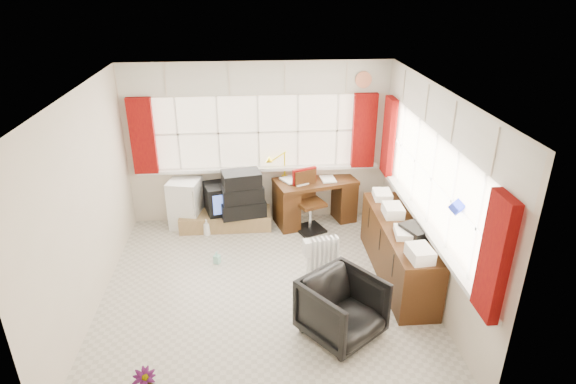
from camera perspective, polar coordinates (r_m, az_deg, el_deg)
name	(u,v)px	position (r m, az deg, el deg)	size (l,w,h in m)	color
ground	(265,290)	(6.18, -2.73, -11.53)	(4.00, 4.00, 0.00)	beige
room_walls	(262,181)	(5.44, -3.04, 1.36)	(4.00, 4.00, 4.00)	beige
window_back	(259,164)	(7.45, -3.42, 3.30)	(3.70, 0.12, 3.60)	beige
window_right	(424,218)	(6.04, 15.87, -2.96)	(0.12, 3.70, 3.60)	beige
curtains	(330,154)	(6.40, 5.03, 4.49)	(3.83, 3.83, 1.15)	maroon
overhead_cabinets	(336,93)	(6.23, 5.73, 11.56)	(3.98, 3.98, 0.48)	silver
desk	(315,198)	(7.59, 3.21, -0.77)	(1.35, 0.90, 0.75)	#452210
desk_lamp	(285,159)	(7.47, -0.40, 3.96)	(0.16, 0.13, 0.42)	#FAEF0A
task_chair	(307,198)	(7.34, 2.28, -0.70)	(0.53, 0.54, 0.96)	black
office_chair	(342,308)	(5.35, 6.42, -13.52)	(0.75, 0.77, 0.70)	black
radiator	(322,263)	(6.25, 4.10, -8.38)	(0.43, 0.24, 0.61)	white
credenza	(398,249)	(6.40, 12.90, -6.64)	(0.50, 2.00, 0.85)	#452210
file_tray	(416,231)	(6.00, 14.94, -4.50)	(0.28, 0.36, 0.12)	black
tv_bench	(226,219)	(7.59, -7.38, -3.23)	(1.40, 0.50, 0.25)	tan
crt_tv	(222,198)	(7.49, -7.79, -0.68)	(0.60, 0.57, 0.45)	black
hifi_stack	(242,195)	(7.31, -5.47, -0.33)	(0.74, 0.55, 0.70)	black
mini_fridge	(186,203)	(7.61, -12.00, -1.34)	(0.54, 0.55, 0.77)	white
spray_bottle_a	(207,228)	(7.38, -9.63, -4.17)	(0.10, 0.10, 0.27)	white
spray_bottle_b	(217,257)	(6.71, -8.42, -7.68)	(0.08, 0.08, 0.18)	#98E3D1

